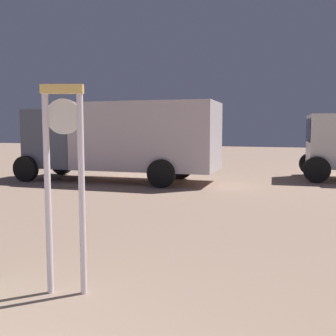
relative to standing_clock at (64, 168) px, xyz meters
name	(u,v)px	position (x,y,z in m)	size (l,w,h in m)	color
standing_clock	(64,168)	(0.00, 0.00, 0.00)	(0.47, 0.21, 2.33)	white
box_truck_near	(124,138)	(-3.70, 8.88, 0.13)	(7.14, 2.88, 2.75)	silver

